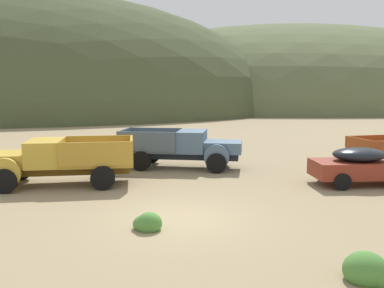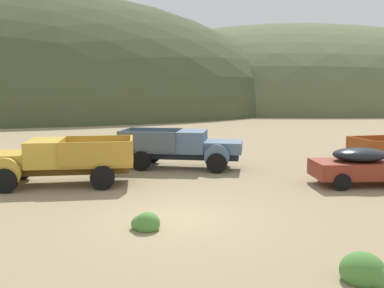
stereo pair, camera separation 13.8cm
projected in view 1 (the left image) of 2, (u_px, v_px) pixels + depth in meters
The scene contains 9 objects.
ground_plane at pixel (183, 218), 12.59m from camera, with size 300.00×300.00×0.00m, color #998460.
hill_center at pixel (12, 112), 67.49m from camera, with size 91.67×59.73×38.62m, color #424C2D.
hill_distant at pixel (289, 105), 90.54m from camera, with size 105.23×74.04×33.88m, color #56603D.
truck_faded_yellow at pixel (50, 161), 16.74m from camera, with size 6.06×2.63×1.91m.
truck_chalk_blue at pixel (189, 148), 20.30m from camera, with size 6.30×3.59×1.91m.
car_rust_red at pixel (368, 165), 16.84m from camera, with size 4.62×2.14×1.57m.
bush_between_trucks at pixel (147, 224), 11.59m from camera, with size 0.83×0.75×0.67m.
bush_back_edge at pixel (368, 271), 8.50m from camera, with size 0.99×0.89×0.79m.
bush_lone_scrub at pixel (352, 155), 22.99m from camera, with size 1.12×0.97×0.74m.
Camera 1 is at (-1.28, -12.08, 4.03)m, focal length 37.98 mm.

